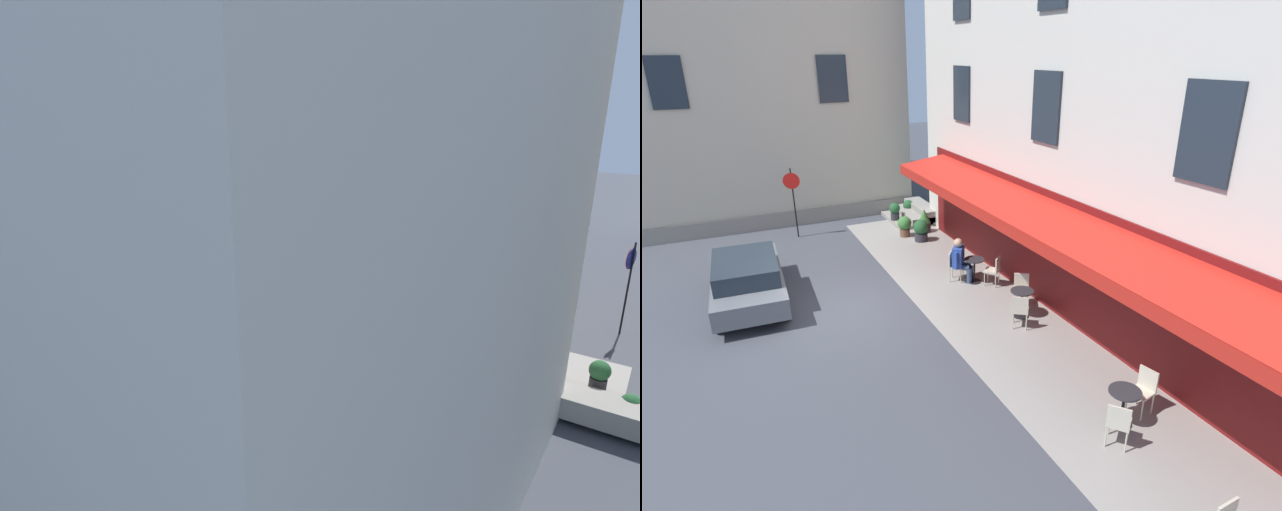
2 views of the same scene
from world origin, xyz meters
TOP-DOWN VIEW (x-y plane):
  - ground_plane at (0.00, 0.00)m, footprint 70.00×70.00m
  - sidewalk_cafe_terrace at (-3.25, -3.40)m, footprint 20.50×3.20m
  - cafe_building_facade at (-4.00, -9.49)m, footprint 20.00×10.70m
  - corner_building_facade at (13.00, 3.50)m, footprint 10.12×17.00m
  - back_alley_steps at (6.60, -4.59)m, footprint 2.40×1.75m
  - cafe_table_mid_terrace at (0.04, -3.92)m, footprint 0.60×0.60m
  - cafe_chair_cream_near_door at (0.43, -3.43)m, footprint 0.56×0.56m
  - cafe_chair_cream_under_awning at (-0.42, -4.36)m, footprint 0.57×0.57m
  - cafe_table_streetside at (-2.40, -4.04)m, footprint 0.60×0.60m
  - cafe_chair_cream_back_row at (-2.91, -3.67)m, footprint 0.56×0.56m
  - cafe_chair_cream_corner_right at (-1.86, -4.37)m, footprint 0.55×0.55m
  - cafe_table_far_end at (-6.76, -3.46)m, footprint 0.60×0.60m
  - cafe_chair_cream_by_window at (-7.16, -2.97)m, footprint 0.56×0.56m
  - cafe_chair_cream_kerbside at (-6.63, -4.08)m, footprint 0.47×0.47m
  - seated_patron_in_blue at (0.29, -3.60)m, footprint 0.67×0.69m
  - no_parking_sign at (6.50, 0.14)m, footprint 0.19×0.57m
  - potted_plant_under_sign at (6.47, -3.68)m, footprint 0.44×0.44m
  - potted_plant_entrance_right at (4.82, -3.48)m, footprint 0.51×0.51m
  - potted_plant_mid_terrace at (4.08, -3.84)m, footprint 0.55×0.55m
  - potted_plant_entrance_left at (7.15, -4.51)m, footprint 0.48×0.48m
  - potted_plant_by_steps at (4.95, -4.34)m, footprint 0.47×0.47m
  - parked_car_grey at (1.65, 2.24)m, footprint 4.38×2.01m

SIDE VIEW (x-z plane):
  - ground_plane at x=0.00m, z-range 0.00..0.00m
  - sidewalk_cafe_terrace at x=-3.25m, z-range 0.00..0.01m
  - back_alley_steps at x=6.60m, z-range -0.06..0.54m
  - potted_plant_entrance_left at x=7.15m, z-range -0.02..0.67m
  - potted_plant_mid_terrace at x=4.08m, z-range 0.02..0.82m
  - potted_plant_entrance_right at x=4.82m, z-range 0.04..0.81m
  - potted_plant_by_steps at x=4.95m, z-range -0.01..0.90m
  - potted_plant_under_sign at x=6.47m, z-range 0.05..0.89m
  - cafe_table_mid_terrace at x=0.04m, z-range 0.12..0.87m
  - cafe_table_streetside at x=-2.40m, z-range 0.12..0.87m
  - cafe_table_far_end at x=-6.76m, z-range 0.12..0.87m
  - cafe_chair_cream_near_door at x=0.43m, z-range 0.09..1.00m
  - cafe_chair_cream_under_awning at x=-0.42m, z-range 0.09..1.00m
  - cafe_chair_cream_back_row at x=-2.91m, z-range 0.09..1.00m
  - cafe_chair_cream_corner_right at x=-1.86m, z-range 0.09..1.00m
  - cafe_chair_cream_by_window at x=-7.16m, z-range 0.09..1.00m
  - cafe_chair_cream_kerbside at x=-6.63m, z-range 0.09..1.00m
  - parked_car_grey at x=1.65m, z-range 0.05..1.38m
  - seated_patron_in_blue at x=0.29m, z-range 0.04..1.40m
  - no_parking_sign at x=6.50m, z-range 0.49..3.09m
  - cafe_building_facade at x=-4.00m, z-range -0.01..14.99m
  - corner_building_facade at x=13.00m, z-range 0.00..15.00m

